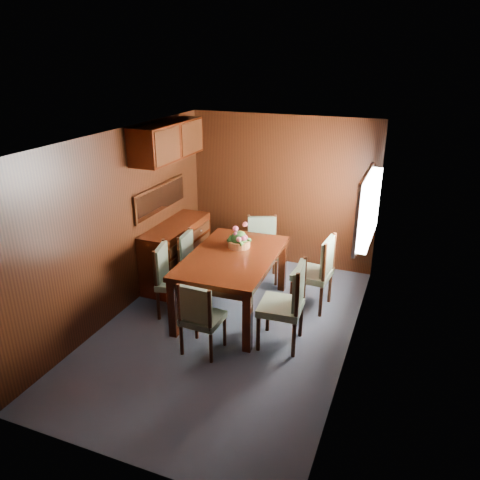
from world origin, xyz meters
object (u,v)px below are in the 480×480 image
at_px(chair_left_near, 170,276).
at_px(chair_head, 200,315).
at_px(sideboard, 177,252).
at_px(flower_centerpiece, 239,236).
at_px(dining_table, 233,263).
at_px(chair_right_near, 288,301).

xyz_separation_m(chair_left_near, chair_head, (0.77, -0.69, -0.03)).
bearing_deg(chair_head, sideboard, 128.08).
relative_size(sideboard, chair_left_near, 1.44).
distance_m(sideboard, flower_centerpiece, 1.27).
bearing_deg(dining_table, sideboard, 151.74).
xyz_separation_m(chair_left_near, chair_right_near, (1.65, -0.15, 0.05)).
bearing_deg(chair_head, dining_table, 93.09).
bearing_deg(chair_head, chair_right_near, 33.48).
xyz_separation_m(dining_table, flower_centerpiece, (-0.02, 0.28, 0.27)).
bearing_deg(dining_table, chair_head, -91.05).
bearing_deg(chair_head, chair_left_near, 139.96).
xyz_separation_m(chair_left_near, flower_centerpiece, (0.73, 0.63, 0.43)).
bearing_deg(chair_left_near, flower_centerpiece, 117.71).
relative_size(dining_table, chair_right_near, 1.68).
xyz_separation_m(sideboard, dining_table, (1.14, -0.56, 0.26)).
xyz_separation_m(dining_table, chair_right_near, (0.90, -0.49, -0.11)).
xyz_separation_m(chair_right_near, flower_centerpiece, (-0.92, 0.78, 0.38)).
height_order(chair_left_near, chair_right_near, chair_right_near).
relative_size(chair_left_near, chair_head, 1.06).
bearing_deg(chair_right_near, chair_left_near, 80.64).
height_order(dining_table, chair_head, chair_head).
bearing_deg(dining_table, chair_right_near, -31.07).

